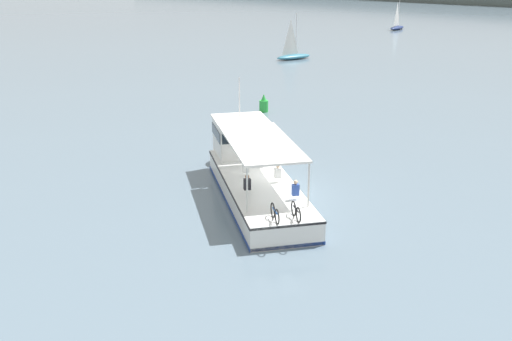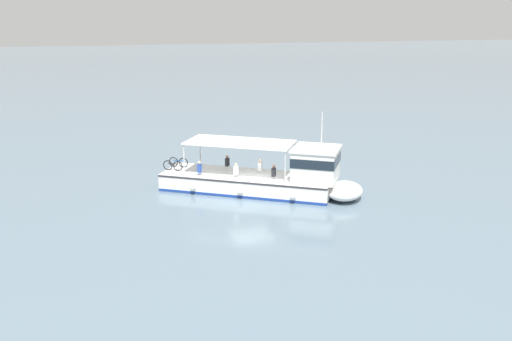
{
  "view_description": "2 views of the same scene",
  "coord_description": "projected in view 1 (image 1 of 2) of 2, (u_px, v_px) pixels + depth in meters",
  "views": [
    {
      "loc": [
        18.52,
        -21.9,
        11.25
      ],
      "look_at": [
        -0.66,
        -1.09,
        1.4
      ],
      "focal_mm": 42.4,
      "sensor_mm": 36.0,
      "label": 1
    },
    {
      "loc": [
        10.1,
        31.29,
        10.74
      ],
      "look_at": [
        -0.66,
        -1.09,
        1.4
      ],
      "focal_mm": 39.41,
      "sensor_mm": 36.0,
      "label": 2
    }
  ],
  "objects": [
    {
      "name": "sailboat_mid_channel",
      "position": [
        293.0,
        55.0,
        72.63
      ],
      "size": [
        2.53,
        5.0,
        5.4
      ],
      "color": "teal",
      "rests_on": "ground"
    },
    {
      "name": "channel_buoy",
      "position": [
        264.0,
        105.0,
        47.37
      ],
      "size": [
        0.7,
        0.7,
        1.4
      ],
      "color": "green",
      "rests_on": "ground"
    },
    {
      "name": "sailboat_horizon_west",
      "position": [
        397.0,
        26.0,
        103.95
      ],
      "size": [
        2.04,
        4.95,
        5.4
      ],
      "color": "navy",
      "rests_on": "ground"
    },
    {
      "name": "ground_plane",
      "position": [
        280.0,
        194.0,
        30.76
      ],
      "size": [
        400.0,
        400.0,
        0.0
      ],
      "primitive_type": "plane",
      "color": "slate"
    },
    {
      "name": "ferry_main",
      "position": [
        252.0,
        171.0,
        31.03
      ],
      "size": [
        12.22,
        9.76,
        5.32
      ],
      "color": "white",
      "rests_on": "ground"
    }
  ]
}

